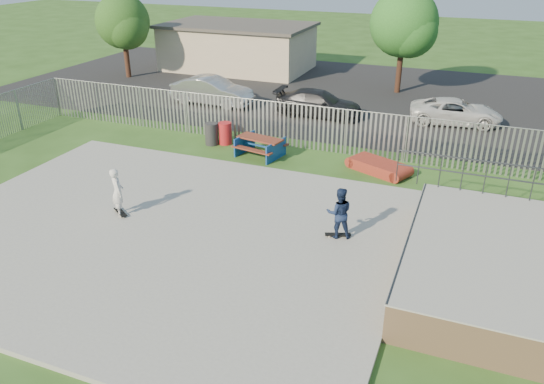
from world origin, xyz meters
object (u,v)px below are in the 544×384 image
at_px(car_dark, 319,104).
at_px(tree_left, 123,22).
at_px(skater_white, 118,192).
at_px(car_white, 456,112).
at_px(funbox, 379,167).
at_px(picnic_table, 260,147).
at_px(trash_bin_red, 225,133).
at_px(trash_bin_grey, 212,134).
at_px(tree_mid, 404,23).
at_px(car_silver, 212,91).
at_px(skater_navy, 339,213).

height_order(car_dark, tree_left, tree_left).
bearing_deg(skater_white, car_white, -78.70).
bearing_deg(car_dark, tree_left, 74.78).
bearing_deg(funbox, tree_left, 176.15).
bearing_deg(car_white, tree_left, 74.98).
xyz_separation_m(picnic_table, car_white, (7.47, 7.77, 0.23)).
distance_m(trash_bin_red, trash_bin_grey, 0.61).
bearing_deg(picnic_table, skater_white, -95.68).
bearing_deg(trash_bin_grey, car_dark, 61.57).
bearing_deg(tree_mid, funbox, -83.64).
bearing_deg(tree_left, car_silver, -25.00).
xyz_separation_m(picnic_table, trash_bin_grey, (-2.61, 0.51, 0.08)).
height_order(tree_left, skater_navy, tree_left).
distance_m(trash_bin_red, car_silver, 6.65).
height_order(funbox, trash_bin_red, trash_bin_red).
bearing_deg(car_dark, trash_bin_grey, 151.14).
xyz_separation_m(trash_bin_red, skater_white, (-0.05, -7.82, 0.46)).
bearing_deg(car_dark, car_silver, 90.22).
bearing_deg(car_silver, picnic_table, -136.83).
relative_size(trash_bin_grey, tree_mid, 0.16).
bearing_deg(skater_navy, tree_left, -60.30).
distance_m(funbox, trash_bin_red, 7.23).
relative_size(tree_mid, skater_white, 3.77).
distance_m(car_silver, skater_navy, 16.23).
distance_m(tree_mid, skater_white, 21.13).
distance_m(car_dark, skater_white, 13.78).
relative_size(trash_bin_grey, skater_navy, 0.62).
distance_m(car_white, skater_navy, 13.78).
height_order(funbox, car_silver, car_silver).
bearing_deg(tree_mid, car_silver, -144.51).
distance_m(trash_bin_grey, skater_white, 7.55).
distance_m(car_silver, skater_white, 13.88).
distance_m(trash_bin_grey, car_dark, 6.80).
height_order(trash_bin_grey, car_silver, car_silver).
relative_size(funbox, car_silver, 0.52).
xyz_separation_m(funbox, trash_bin_red, (-7.19, 0.70, 0.28)).
relative_size(picnic_table, trash_bin_grey, 2.22).
bearing_deg(trash_bin_grey, trash_bin_red, 29.67).
xyz_separation_m(trash_bin_grey, skater_navy, (7.65, -6.30, 0.46)).
relative_size(car_dark, tree_left, 0.85).
distance_m(car_dark, tree_left, 15.62).
distance_m(car_dark, skater_navy, 13.05).
distance_m(tree_mid, skater_navy, 19.17).
height_order(tree_mid, skater_white, tree_mid).
distance_m(tree_left, skater_white, 21.36).
bearing_deg(picnic_table, skater_navy, -37.76).
bearing_deg(car_silver, car_dark, -87.52).
height_order(trash_bin_grey, tree_mid, tree_mid).
distance_m(funbox, tree_left, 22.15).
height_order(trash_bin_grey, skater_white, skater_white).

